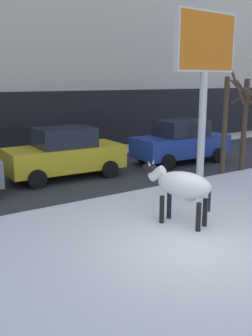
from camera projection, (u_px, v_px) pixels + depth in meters
ground_plane at (193, 247)px, 8.25m from camera, size 120.00×120.00×0.00m
road_strip at (58, 178)px, 13.95m from camera, size 60.00×5.60×0.01m
cow_holstein at (182, 185)px, 9.36m from camera, size 1.10×1.91×1.54m
billboard at (205, 53)px, 11.92m from camera, size 2.53×0.34×5.56m
car_yellow_sedan at (65, 153)px, 13.90m from camera, size 4.26×2.11×1.84m
car_blue_sedan at (181, 142)px, 16.49m from camera, size 4.26×2.11×1.84m
bare_tree_right_lot at (244, 119)px, 14.88m from camera, size 1.61×1.73×3.54m
bare_tree_far_back at (226, 122)px, 14.30m from camera, size 0.97×0.63×3.92m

